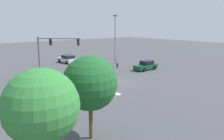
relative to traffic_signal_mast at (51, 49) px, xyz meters
name	(u,v)px	position (x,y,z in m)	size (l,w,h in m)	color
ground_plane	(112,81)	(5.75, 5.75, -4.24)	(147.43, 147.43, 0.00)	#47474C
crosswalk_markings	(66,91)	(5.75, -0.99, -4.23)	(9.91, 8.20, 0.01)	silver
traffic_signal_mast	(51,49)	(0.00, 0.00, 0.00)	(4.22, 4.22, 5.88)	#47474C
car_2	(67,59)	(-11.07, 8.05, -3.52)	(4.54, 2.35, 1.51)	silver
car_3	(146,66)	(3.44, 14.93, -3.53)	(2.09, 4.39, 1.54)	#144728
car_4	(83,78)	(4.00, 2.28, -3.50)	(1.93, 4.69, 1.59)	black
pedestrian	(117,63)	(-1.05, 12.49, -3.35)	(0.41, 0.41, 1.59)	#232842
street_light_pole_a	(115,36)	(-4.12, 14.52, 1.15)	(0.80, 0.36, 9.13)	slate
tree_corner_a	(90,83)	(16.38, -4.70, -0.42)	(3.54, 3.54, 5.59)	brown
tree_corner_b	(41,107)	(18.34, -8.65, -0.42)	(3.54, 3.54, 5.60)	brown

